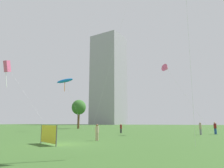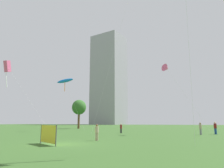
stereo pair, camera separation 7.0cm
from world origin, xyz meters
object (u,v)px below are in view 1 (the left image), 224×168
object	(u,v)px
person_standing_3	(200,128)
kite_flying_1	(65,81)
person_standing_2	(97,131)
park_tree_0	(79,108)
event_banner	(48,134)
person_standing_0	(215,127)
person_standing_4	(121,128)
kite_flying_4	(7,67)
kite_flying_3	(166,68)
distant_highrise_0	(108,79)

from	to	relation	value
person_standing_3	kite_flying_1	xyz separation A→B (m)	(-25.54, 3.36, 9.32)
person_standing_2	person_standing_3	bearing A→B (deg)	15.49
park_tree_0	event_banner	world-z (taller)	park_tree_0
park_tree_0	kite_flying_1	bearing A→B (deg)	-70.65
event_banner	person_standing_0	bearing A→B (deg)	56.07
person_standing_4	kite_flying_1	distance (m)	16.55
event_banner	kite_flying_4	bearing A→B (deg)	145.79
person_standing_0	kite_flying_1	bearing A→B (deg)	25.56
person_standing_2	kite_flying_1	size ratio (longest dim) A/B	0.15
person_standing_3	person_standing_4	size ratio (longest dim) A/B	1.12
person_standing_3	person_standing_4	world-z (taller)	person_standing_3
kite_flying_3	event_banner	xyz separation A→B (m)	(-7.65, -19.02, -9.46)
person_standing_0	kite_flying_1	size ratio (longest dim) A/B	0.17
kite_flying_1	kite_flying_3	distance (m)	21.37
person_standing_4	park_tree_0	distance (m)	27.29
person_standing_4	kite_flying_3	size ratio (longest dim) A/B	0.14
kite_flying_3	kite_flying_4	size ratio (longest dim) A/B	0.82
person_standing_2	kite_flying_1	bearing A→B (deg)	92.56
kite_flying_4	person_standing_0	bearing A→B (deg)	10.86
person_standing_2	kite_flying_3	xyz separation A→B (m)	(5.54, 14.15, 9.38)
kite_flying_3	park_tree_0	distance (m)	33.32
person_standing_0	event_banner	bearing A→B (deg)	84.11
person_standing_0	park_tree_0	size ratio (longest dim) A/B	0.23
person_standing_2	kite_flying_4	world-z (taller)	kite_flying_4
person_standing_3	park_tree_0	xyz separation A→B (m)	(-31.18, 19.44, 4.91)
distant_highrise_0	event_banner	bearing A→B (deg)	-57.89
kite_flying_3	distant_highrise_0	distance (m)	134.11
park_tree_0	event_banner	distance (m)	43.17
person_standing_2	event_banner	distance (m)	5.30
person_standing_4	distant_highrise_0	bearing A→B (deg)	-78.35
person_standing_3	person_standing_0	bearing A→B (deg)	86.23
person_standing_0	kite_flying_1	xyz separation A→B (m)	(-27.66, 1.20, 9.27)
person_standing_2	person_standing_4	size ratio (longest dim) A/B	1.03
kite_flying_3	kite_flying_1	bearing A→B (deg)	171.17
kite_flying_4	event_banner	distance (m)	27.88
kite_flying_1	kite_flying_3	world-z (taller)	kite_flying_3
kite_flying_3	park_tree_0	world-z (taller)	kite_flying_3
person_standing_4	park_tree_0	world-z (taller)	park_tree_0
distant_highrise_0	event_banner	size ratio (longest dim) A/B	26.21
person_standing_3	kite_flying_3	world-z (taller)	kite_flying_3
kite_flying_3	event_banner	bearing A→B (deg)	-111.91
park_tree_0	kite_flying_4	bearing A→B (deg)	-94.67
park_tree_0	person_standing_3	bearing A→B (deg)	-31.94
person_standing_4	event_banner	world-z (taller)	event_banner
person_standing_0	person_standing_2	distance (m)	20.24
person_standing_3	kite_flying_4	size ratio (longest dim) A/B	0.13
kite_flying_4	distant_highrise_0	xyz separation A→B (m)	(-28.45, 123.36, 23.33)
person_standing_2	person_standing_0	bearing A→B (deg)	14.11
kite_flying_4	event_banner	size ratio (longest dim) A/B	4.94
person_standing_4	person_standing_3	bearing A→B (deg)	166.96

